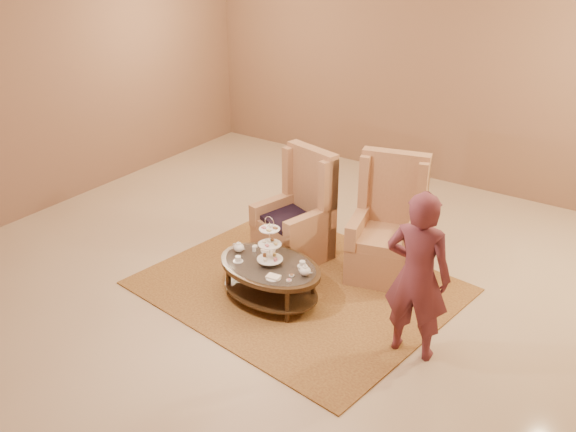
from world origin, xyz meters
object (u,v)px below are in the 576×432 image
Objects in this scene: tea_table at (270,271)px; person at (417,276)px; armchair_right at (387,235)px; armchair_left at (299,223)px.

tea_table is 1.66m from person.
armchair_right is 0.84× the size of person.
armchair_left is 0.80× the size of person.
person reaches higher than tea_table.
armchair_right reaches higher than armchair_left.
tea_table is at bearing -6.10° from person.
person is (0.86, -1.19, 0.35)m from armchair_right.
armchair_right is at bearing 64.26° from tea_table.
tea_table is 1.43m from armchair_right.
armchair_left is 1.05m from armchair_right.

